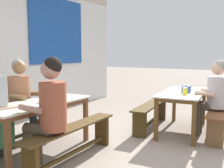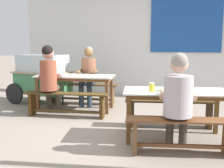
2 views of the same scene
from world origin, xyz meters
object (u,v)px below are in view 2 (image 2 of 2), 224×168
person_center_facing (88,72)px  soup_bowl (73,75)px  bench_near_back (170,109)px  tissue_box (170,87)px  bench_near_front (181,131)px  person_near_front (178,96)px  bench_far_front (66,101)px  food_cart (42,76)px  dining_table_near (176,96)px  condiment_jar (152,87)px  dining_table_far (75,79)px  bench_far_back (83,90)px  person_left_back_turned (49,75)px

person_center_facing → soup_bowl: (-0.13, -0.59, 0.00)m
bench_near_back → tissue_box: size_ratio=10.33×
bench_near_front → tissue_box: (-0.16, 0.49, 0.48)m
person_near_front → soup_bowl: bearing=139.3°
bench_far_front → food_cart: bearing=134.7°
bench_near_back → tissue_box: 0.81m
person_near_front → person_center_facing: 3.10m
bench_far_front → tissue_box: tissue_box is taller
dining_table_near → bench_near_front: bearing=-82.1°
bench_far_front → bench_near_front: 2.50m
person_center_facing → condiment_jar: (1.60, -2.01, 0.04)m
bench_far_front → dining_table_far: bearing=93.3°
condiment_jar → bench_near_back: bearing=70.3°
bench_far_back → person_left_back_turned: person_left_back_turned is taller
food_cart → tissue_box: 3.47m
bench_near_back → food_cart: 3.19m
bench_near_front → person_near_front: 0.45m
person_left_back_turned → condiment_jar: person_left_back_turned is taller
person_near_front → bench_far_back: bearing=130.8°
dining_table_far → person_left_back_turned: bearing=-120.3°
dining_table_far → person_left_back_turned: person_left_back_turned is taller
bench_near_front → bench_far_back: bearing=130.9°
bench_near_front → person_near_front: bearing=135.8°
food_cart → bench_near_back: bearing=-22.2°
person_near_front → soup_bowl: (-2.10, 1.80, -0.01)m
condiment_jar → bench_near_front: bearing=-46.3°
person_center_facing → condiment_jar: bearing=-51.4°
food_cart → condiment_jar: bearing=-35.5°
dining_table_near → tissue_box: 0.18m
dining_table_far → condiment_jar: 2.28m
bench_near_back → food_cart: size_ratio=0.91×
bench_near_back → food_cart: bearing=157.8°
bench_far_front → person_left_back_turned: size_ratio=1.21×
dining_table_near → soup_bowl: (-2.07, 1.28, 0.10)m
dining_table_far → bench_far_back: size_ratio=1.01×
soup_bowl → bench_near_front: bearing=-40.8°
dining_table_near → soup_bowl: soup_bowl is taller
condiment_jar → tissue_box: bearing=13.3°
dining_table_near → person_left_back_turned: 2.51m
condiment_jar → bench_far_front: bearing=151.7°
dining_table_far → soup_bowl: (-0.01, -0.07, 0.10)m
bench_far_back → person_near_front: size_ratio=1.26×
soup_bowl → dining_table_near: bearing=-31.7°
dining_table_far → soup_bowl: 0.12m
bench_near_back → bench_near_front: 1.16m
bench_far_front → person_center_facing: bearing=85.4°
dining_table_near → condiment_jar: condiment_jar is taller
bench_far_front → tissue_box: bearing=-23.7°
person_near_front → person_left_back_turned: bearing=150.9°
person_center_facing → soup_bowl: person_center_facing is taller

